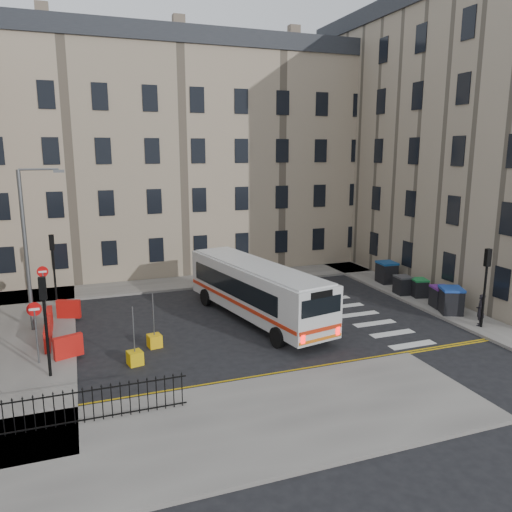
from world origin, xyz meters
TOP-DOWN VIEW (x-y plane):
  - ground at (0.00, 0.00)m, footprint 120.00×120.00m
  - pavement_north at (-6.00, 8.60)m, footprint 36.00×3.20m
  - pavement_east at (9.00, 4.00)m, footprint 2.40×26.00m
  - pavement_west at (-14.00, 1.00)m, footprint 6.00×22.00m
  - pavement_sw at (-7.00, -10.00)m, footprint 20.00×6.00m
  - terrace_north at (-7.00, 15.50)m, footprint 38.30×10.80m
  - corner_east at (19.00, 5.00)m, footprint 17.80×24.30m
  - traffic_light_east at (8.60, -5.50)m, footprint 0.28×0.22m
  - traffic_light_nw at (-12.00, 6.50)m, footprint 0.28×0.22m
  - traffic_light_sw at (-12.00, -4.00)m, footprint 0.28×0.22m
  - streetlamp at (-13.00, 2.00)m, footprint 0.50×0.22m
  - no_entry_north at (-12.50, 4.50)m, footprint 0.60×0.08m
  - no_entry_south at (-12.50, -2.50)m, footprint 0.60×0.08m
  - roadworks_barriers at (-11.84, 0.50)m, footprint 1.66×6.26m
  - iron_railings at (-11.25, -8.20)m, footprint 7.80×0.04m
  - bus at (-1.70, -0.03)m, footprint 4.67×11.31m
  - wheelie_bin_a at (8.68, -3.11)m, footprint 1.58×1.67m
  - wheelie_bin_b at (8.88, -2.05)m, footprint 1.18×1.29m
  - wheelie_bin_c at (9.10, 0.15)m, footprint 1.09×1.19m
  - wheelie_bin_d at (8.50, 0.97)m, footprint 1.00×1.13m
  - wheelie_bin_e at (9.15, 3.67)m, footprint 1.24×1.40m
  - pedestrian at (8.68, -5.28)m, footprint 0.72×0.71m
  - bollard_yellow at (-8.63, -3.73)m, footprint 0.72×0.72m
  - bollard_chevron at (-7.53, -2.05)m, footprint 0.69×0.69m

SIDE VIEW (x-z plane):
  - ground at x=0.00m, z-range 0.00..0.00m
  - pavement_north at x=-6.00m, z-range 0.00..0.15m
  - pavement_east at x=9.00m, z-range 0.00..0.15m
  - pavement_west at x=-14.00m, z-range 0.00..0.15m
  - pavement_sw at x=-7.00m, z-range 0.00..0.15m
  - bollard_yellow at x=-8.63m, z-range 0.00..0.60m
  - bollard_chevron at x=-7.53m, z-range 0.00..0.60m
  - roadworks_barriers at x=-11.84m, z-range 0.15..1.15m
  - wheelie_bin_c at x=9.10m, z-range 0.15..1.27m
  - wheelie_bin_d at x=8.50m, z-range 0.15..1.31m
  - iron_railings at x=-11.25m, z-range 0.15..1.35m
  - wheelie_bin_b at x=8.88m, z-range 0.16..1.38m
  - wheelie_bin_e at x=9.15m, z-range 0.16..1.60m
  - wheelie_bin_a at x=8.68m, z-range 0.16..1.62m
  - pedestrian at x=8.68m, z-range 0.15..1.82m
  - bus at x=-1.70m, z-range 0.23..3.24m
  - no_entry_north at x=-12.50m, z-range 0.58..3.58m
  - no_entry_south at x=-12.50m, z-range 0.58..3.58m
  - traffic_light_east at x=8.60m, z-range 0.82..4.92m
  - traffic_light_nw at x=-12.00m, z-range 0.82..4.92m
  - traffic_light_sw at x=-12.00m, z-range 0.82..4.92m
  - streetlamp at x=-13.00m, z-range 0.27..8.41m
  - terrace_north at x=-7.00m, z-range 0.02..17.22m
  - corner_east at x=19.00m, z-range 0.02..19.22m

